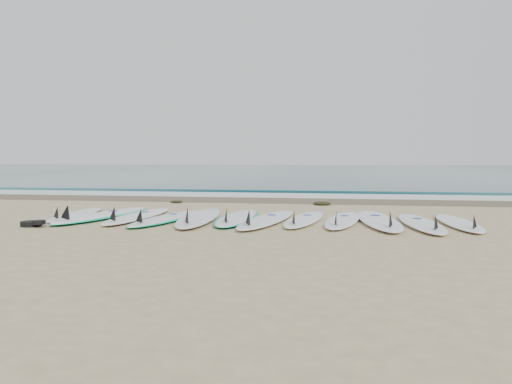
% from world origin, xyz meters
% --- Properties ---
extents(ground, '(120.00, 120.00, 0.00)m').
position_xyz_m(ground, '(0.00, 0.00, 0.00)').
color(ground, tan).
extents(ocean, '(120.00, 55.00, 0.03)m').
position_xyz_m(ocean, '(0.00, 32.50, 0.01)').
color(ocean, '#22545C').
rests_on(ocean, ground).
extents(wet_sand_band, '(120.00, 1.80, 0.01)m').
position_xyz_m(wet_sand_band, '(0.00, 4.10, 0.01)').
color(wet_sand_band, brown).
rests_on(wet_sand_band, ground).
extents(foam_band, '(120.00, 1.40, 0.04)m').
position_xyz_m(foam_band, '(0.00, 5.50, 0.02)').
color(foam_band, silver).
rests_on(foam_band, ground).
extents(wave_crest, '(120.00, 1.00, 0.10)m').
position_xyz_m(wave_crest, '(0.00, 7.00, 0.05)').
color(wave_crest, '#22545C').
rests_on(wave_crest, ground).
extents(surfboard_0, '(0.80, 2.38, 0.30)m').
position_xyz_m(surfboard_0, '(-3.31, 0.06, 0.05)').
color(surfboard_0, white).
rests_on(surfboard_0, ground).
extents(surfboard_1, '(1.09, 2.85, 0.35)m').
position_xyz_m(surfboard_1, '(-2.75, 0.02, 0.05)').
color(surfboard_1, white).
rests_on(surfboard_1, ground).
extents(surfboard_2, '(0.60, 2.62, 0.33)m').
position_xyz_m(surfboard_2, '(-2.08, -0.03, 0.06)').
color(surfboard_2, white).
rests_on(surfboard_2, ground).
extents(surfboard_3, '(0.93, 2.54, 0.32)m').
position_xyz_m(surfboard_3, '(-1.48, -0.19, 0.05)').
color(surfboard_3, white).
rests_on(surfboard_3, ground).
extents(surfboard_4, '(0.89, 2.93, 0.37)m').
position_xyz_m(surfboard_4, '(-0.93, -0.10, 0.06)').
color(surfboard_4, white).
rests_on(surfboard_4, ground).
extents(surfboard_5, '(0.65, 2.57, 0.33)m').
position_xyz_m(surfboard_5, '(-0.29, 0.09, 0.05)').
color(surfboard_5, white).
rests_on(surfboard_5, ground).
extents(surfboard_6, '(0.95, 2.77, 0.35)m').
position_xyz_m(surfboard_6, '(0.26, -0.17, 0.06)').
color(surfboard_6, white).
rests_on(surfboard_6, ground).
extents(surfboard_7, '(0.79, 2.47, 0.31)m').
position_xyz_m(surfboard_7, '(0.87, 0.04, 0.05)').
color(surfboard_7, white).
rests_on(surfboard_7, ground).
extents(surfboard_8, '(0.81, 2.49, 0.31)m').
position_xyz_m(surfboard_8, '(1.51, 0.02, 0.05)').
color(surfboard_8, white).
rests_on(surfboard_8, ground).
extents(surfboard_9, '(0.83, 2.85, 0.36)m').
position_xyz_m(surfboard_9, '(2.11, 0.01, 0.06)').
color(surfboard_9, white).
rests_on(surfboard_9, ground).
extents(surfboard_10, '(0.69, 2.53, 0.32)m').
position_xyz_m(surfboard_10, '(2.74, -0.21, 0.06)').
color(surfboard_10, white).
rests_on(surfboard_10, ground).
extents(surfboard_11, '(0.57, 2.34, 0.30)m').
position_xyz_m(surfboard_11, '(3.35, -0.02, 0.05)').
color(surfboard_11, white).
rests_on(surfboard_11, ground).
extents(seaweed_near, '(0.31, 0.24, 0.06)m').
position_xyz_m(seaweed_near, '(-2.38, 3.05, 0.03)').
color(seaweed_near, black).
rests_on(seaweed_near, ground).
extents(seaweed_far, '(0.41, 0.32, 0.08)m').
position_xyz_m(seaweed_far, '(1.08, 3.07, 0.04)').
color(seaweed_far, black).
rests_on(seaweed_far, ground).
extents(leash_coil, '(0.46, 0.36, 0.11)m').
position_xyz_m(leash_coil, '(-3.31, -1.22, 0.05)').
color(leash_coil, black).
rests_on(leash_coil, ground).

